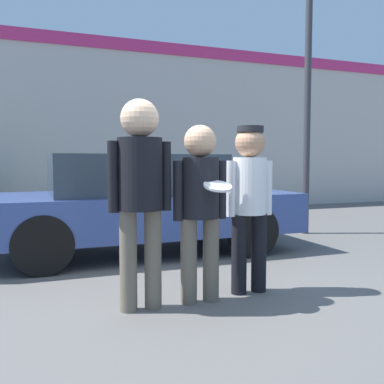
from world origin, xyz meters
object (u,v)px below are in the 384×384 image
Objects in this scene: person_left at (140,183)px; person_middle_with_frisbee at (200,198)px; street_lamp at (319,38)px; person_right at (250,194)px; parked_car_near at (139,203)px.

person_left reaches higher than person_middle_with_frisbee.
street_lamp is (3.41, 2.84, 2.53)m from person_middle_with_frisbee.
person_left reaches higher than person_right.
person_right is (1.12, 0.10, -0.14)m from person_left.
person_middle_with_frisbee is 5.10m from street_lamp.
person_middle_with_frisbee is 0.57m from person_right.
parked_car_near is 0.77× the size of street_lamp.
parked_car_near is at bearing -171.35° from street_lamp.
person_right is at bearing 9.50° from person_middle_with_frisbee.
person_left is 5.43m from street_lamp.
person_left reaches higher than parked_car_near.
street_lamp reaches higher than parked_car_near.
person_left is at bearing -103.63° from parked_car_near.
person_left is at bearing -174.96° from person_right.
parked_car_near is 4.42m from street_lamp.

